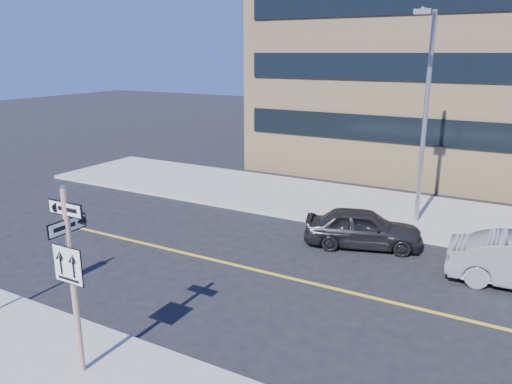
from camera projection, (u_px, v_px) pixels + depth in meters
The scene contains 5 objects.
ground at pixel (160, 323), 12.75m from camera, with size 120.00×120.00×0.00m, color black.
sign_pole at pixel (72, 271), 9.98m from camera, with size 0.92×0.92×4.06m.
parked_car_a at pixel (363, 228), 17.60m from camera, with size 4.07×1.64×1.39m, color black.
streetlight_a at pixel (425, 106), 18.59m from camera, with size 0.55×2.25×8.00m.
building_brick at pixel (446, 13), 30.33m from camera, with size 18.00×18.00×18.00m, color tan.
Camera 1 is at (7.74, -8.69, 6.67)m, focal length 35.00 mm.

